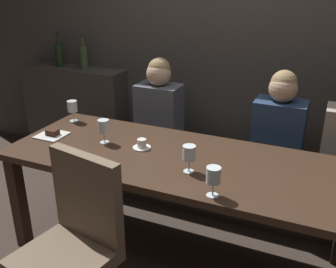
{
  "coord_description": "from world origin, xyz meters",
  "views": [
    {
      "loc": [
        0.82,
        -2.0,
        1.8
      ],
      "look_at": [
        -0.11,
        0.1,
        0.84
      ],
      "focal_mm": 41.11,
      "sensor_mm": 36.0,
      "label": 1
    }
  ],
  "objects_px": {
    "chair_near_side": "(74,236)",
    "wine_bottle_pale_label": "(84,56)",
    "diner_redhead": "(159,105)",
    "wine_glass_end_right": "(213,177)",
    "dining_table": "(177,169)",
    "wine_glass_far_left": "(72,107)",
    "diner_bearded": "(279,124)",
    "dessert_plate": "(52,134)",
    "wine_glass_center_front": "(189,154)",
    "espresso_cup": "(142,145)",
    "wine_glass_center_back": "(104,127)",
    "banquette_bench": "(209,178)",
    "wine_bottle_dark_red": "(59,54)"
  },
  "relations": [
    {
      "from": "chair_near_side",
      "to": "wine_bottle_pale_label",
      "type": "xyz_separation_m",
      "value": [
        -1.13,
        1.76,
        0.51
      ]
    },
    {
      "from": "diner_redhead",
      "to": "wine_glass_end_right",
      "type": "relative_size",
      "value": 4.51
    },
    {
      "from": "dining_table",
      "to": "wine_glass_end_right",
      "type": "distance_m",
      "value": 0.53
    },
    {
      "from": "diner_redhead",
      "to": "wine_glass_far_left",
      "type": "xyz_separation_m",
      "value": [
        -0.52,
        -0.47,
        0.05
      ]
    },
    {
      "from": "dining_table",
      "to": "diner_bearded",
      "type": "bearing_deg",
      "value": 53.25
    },
    {
      "from": "diner_bearded",
      "to": "dessert_plate",
      "type": "distance_m",
      "value": 1.62
    },
    {
      "from": "chair_near_side",
      "to": "wine_glass_end_right",
      "type": "distance_m",
      "value": 0.77
    },
    {
      "from": "diner_bearded",
      "to": "wine_glass_end_right",
      "type": "height_order",
      "value": "diner_bearded"
    },
    {
      "from": "wine_glass_center_front",
      "to": "espresso_cup",
      "type": "xyz_separation_m",
      "value": [
        -0.4,
        0.18,
        -0.09
      ]
    },
    {
      "from": "diner_redhead",
      "to": "dining_table",
      "type": "bearing_deg",
      "value": -57.51
    },
    {
      "from": "chair_near_side",
      "to": "diner_redhead",
      "type": "height_order",
      "value": "diner_redhead"
    },
    {
      "from": "wine_glass_end_right",
      "to": "dessert_plate",
      "type": "height_order",
      "value": "wine_glass_end_right"
    },
    {
      "from": "wine_glass_center_back",
      "to": "wine_glass_end_right",
      "type": "height_order",
      "value": "same"
    },
    {
      "from": "banquette_bench",
      "to": "diner_bearded",
      "type": "relative_size",
      "value": 3.37
    },
    {
      "from": "chair_near_side",
      "to": "wine_bottle_dark_red",
      "type": "distance_m",
      "value": 2.32
    },
    {
      "from": "wine_glass_center_front",
      "to": "chair_near_side",
      "type": "bearing_deg",
      "value": -125.29
    },
    {
      "from": "wine_glass_center_back",
      "to": "wine_glass_center_front",
      "type": "relative_size",
      "value": 1.0
    },
    {
      "from": "espresso_cup",
      "to": "wine_glass_center_back",
      "type": "bearing_deg",
      "value": -175.51
    },
    {
      "from": "chair_near_side",
      "to": "wine_bottle_dark_red",
      "type": "height_order",
      "value": "wine_bottle_dark_red"
    },
    {
      "from": "espresso_cup",
      "to": "dining_table",
      "type": "bearing_deg",
      "value": -6.35
    },
    {
      "from": "dining_table",
      "to": "diner_redhead",
      "type": "distance_m",
      "value": 0.88
    },
    {
      "from": "dining_table",
      "to": "wine_glass_center_back",
      "type": "bearing_deg",
      "value": 179.17
    },
    {
      "from": "wine_glass_end_right",
      "to": "wine_bottle_pale_label",
      "type": "bearing_deg",
      "value": 141.57
    },
    {
      "from": "wine_glass_end_right",
      "to": "dessert_plate",
      "type": "bearing_deg",
      "value": 166.75
    },
    {
      "from": "diner_redhead",
      "to": "wine_glass_center_back",
      "type": "relative_size",
      "value": 4.51
    },
    {
      "from": "chair_near_side",
      "to": "wine_glass_far_left",
      "type": "height_order",
      "value": "chair_near_side"
    },
    {
      "from": "wine_glass_far_left",
      "to": "wine_bottle_dark_red",
      "type": "bearing_deg",
      "value": 132.49
    },
    {
      "from": "diner_redhead",
      "to": "wine_glass_center_back",
      "type": "distance_m",
      "value": 0.73
    },
    {
      "from": "banquette_bench",
      "to": "wine_glass_center_front",
      "type": "distance_m",
      "value": 1.06
    },
    {
      "from": "banquette_bench",
      "to": "wine_bottle_pale_label",
      "type": "distance_m",
      "value": 1.67
    },
    {
      "from": "banquette_bench",
      "to": "chair_near_side",
      "type": "height_order",
      "value": "chair_near_side"
    },
    {
      "from": "dining_table",
      "to": "espresso_cup",
      "type": "bearing_deg",
      "value": 173.65
    },
    {
      "from": "wine_bottle_dark_red",
      "to": "espresso_cup",
      "type": "relative_size",
      "value": 2.72
    },
    {
      "from": "wine_bottle_dark_red",
      "to": "espresso_cup",
      "type": "height_order",
      "value": "wine_bottle_dark_red"
    },
    {
      "from": "wine_bottle_dark_red",
      "to": "wine_glass_center_back",
      "type": "distance_m",
      "value": 1.56
    },
    {
      "from": "chair_near_side",
      "to": "wine_bottle_pale_label",
      "type": "height_order",
      "value": "wine_bottle_pale_label"
    },
    {
      "from": "wine_glass_center_back",
      "to": "wine_glass_far_left",
      "type": "xyz_separation_m",
      "value": [
        -0.44,
        0.26,
        0.0
      ]
    },
    {
      "from": "wine_bottle_dark_red",
      "to": "wine_glass_far_left",
      "type": "bearing_deg",
      "value": -47.51
    },
    {
      "from": "wine_bottle_dark_red",
      "to": "wine_bottle_pale_label",
      "type": "bearing_deg",
      "value": -0.89
    },
    {
      "from": "banquette_bench",
      "to": "wine_glass_center_back",
      "type": "xyz_separation_m",
      "value": [
        -0.54,
        -0.69,
        0.62
      ]
    },
    {
      "from": "banquette_bench",
      "to": "diner_redhead",
      "type": "xyz_separation_m",
      "value": [
        -0.46,
        0.03,
        0.57
      ]
    },
    {
      "from": "dining_table",
      "to": "dessert_plate",
      "type": "relative_size",
      "value": 11.58
    },
    {
      "from": "diner_redhead",
      "to": "wine_glass_far_left",
      "type": "distance_m",
      "value": 0.7
    },
    {
      "from": "wine_bottle_dark_red",
      "to": "wine_glass_center_front",
      "type": "bearing_deg",
      "value": -33.06
    },
    {
      "from": "chair_near_side",
      "to": "wine_glass_center_back",
      "type": "height_order",
      "value": "chair_near_side"
    },
    {
      "from": "wine_glass_far_left",
      "to": "espresso_cup",
      "type": "bearing_deg",
      "value": -18.09
    },
    {
      "from": "banquette_bench",
      "to": "wine_glass_center_front",
      "type": "xyz_separation_m",
      "value": [
        0.14,
        -0.85,
        0.62
      ]
    },
    {
      "from": "wine_glass_far_left",
      "to": "diner_bearded",
      "type": "bearing_deg",
      "value": 15.74
    },
    {
      "from": "wine_glass_far_left",
      "to": "espresso_cup",
      "type": "xyz_separation_m",
      "value": [
        0.72,
        -0.23,
        -0.09
      ]
    },
    {
      "from": "chair_near_side",
      "to": "wine_glass_center_front",
      "type": "xyz_separation_m",
      "value": [
        0.4,
        0.57,
        0.29
      ]
    }
  ]
}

